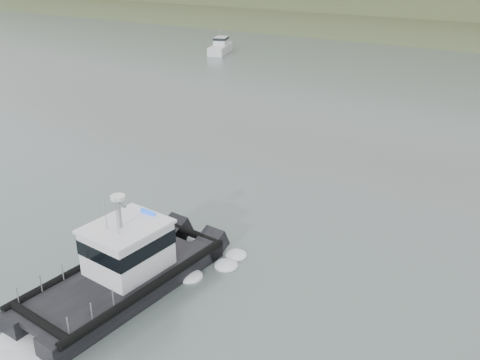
{
  "coord_description": "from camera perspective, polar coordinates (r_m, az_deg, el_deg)",
  "views": [
    {
      "loc": [
        15.92,
        -16.04,
        14.3
      ],
      "look_at": [
        1.32,
        7.2,
        2.4
      ],
      "focal_mm": 40.0,
      "sensor_mm": 36.0,
      "label": 1
    }
  ],
  "objects": [
    {
      "name": "patrol_boat",
      "position": [
        24.84,
        -12.25,
        -8.95
      ],
      "size": [
        4.39,
        10.25,
        4.86
      ],
      "rotation": [
        0.0,
        0.0,
        -0.08
      ],
      "color": "black",
      "rests_on": "ground"
    },
    {
      "name": "ground",
      "position": [
        26.74,
        -10.81,
        -9.36
      ],
      "size": [
        400.0,
        400.0,
        0.0
      ],
      "primitive_type": "plane",
      "color": "slate",
      "rests_on": "ground"
    },
    {
      "name": "motorboat",
      "position": [
        81.89,
        -2.09,
        14.01
      ],
      "size": [
        4.2,
        6.89,
        3.6
      ],
      "rotation": [
        0.0,
        0.0,
        0.33
      ],
      "color": "silver",
      "rests_on": "ground"
    }
  ]
}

